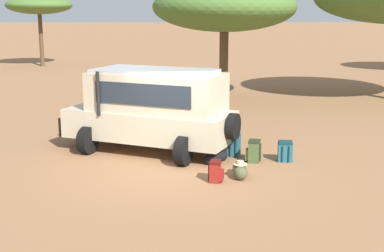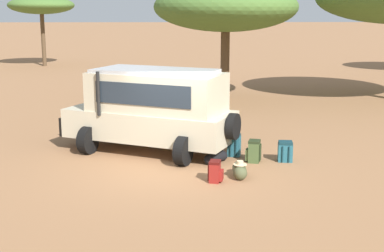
{
  "view_description": "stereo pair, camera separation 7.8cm",
  "coord_description": "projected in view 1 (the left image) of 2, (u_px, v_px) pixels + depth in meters",
  "views": [
    {
      "loc": [
        0.03,
        -13.38,
        4.12
      ],
      "look_at": [
        0.63,
        0.84,
        1.0
      ],
      "focal_mm": 50.0,
      "sensor_mm": 36.0,
      "label": 1
    },
    {
      "loc": [
        0.11,
        -13.39,
        4.12
      ],
      "look_at": [
        0.63,
        0.84,
        1.0
      ],
      "focal_mm": 50.0,
      "sensor_mm": 36.0,
      "label": 2
    }
  ],
  "objects": [
    {
      "name": "backpack_near_rear_wheel",
      "position": [
        285.0,
        151.0,
        14.75
      ],
      "size": [
        0.43,
        0.46,
        0.57
      ],
      "color": "#235B6B",
      "rests_on": "ground_plane"
    },
    {
      "name": "backpack_beside_front_wheel",
      "position": [
        254.0,
        151.0,
        14.69
      ],
      "size": [
        0.46,
        0.46,
        0.61
      ],
      "color": "#42562D",
      "rests_on": "ground_plane"
    },
    {
      "name": "ground_plane",
      "position": [
        169.0,
        170.0,
        13.94
      ],
      "size": [
        320.0,
        320.0,
        0.0
      ],
      "primitive_type": "plane",
      "color": "#936642"
    },
    {
      "name": "duffel_bag_low_black_case",
      "position": [
        240.0,
        170.0,
        13.38
      ],
      "size": [
        0.37,
        0.84,
        0.45
      ],
      "color": "#4C5133",
      "rests_on": "ground_plane"
    },
    {
      "name": "backpack_cluster_center",
      "position": [
        216.0,
        172.0,
        12.99
      ],
      "size": [
        0.4,
        0.4,
        0.53
      ],
      "color": "maroon",
      "rests_on": "ground_plane"
    },
    {
      "name": "acacia_tree_left_mid",
      "position": [
        39.0,
        6.0,
        38.58
      ],
      "size": [
        4.74,
        4.66,
        5.03
      ],
      "color": "brown",
      "rests_on": "ground_plane"
    },
    {
      "name": "duffel_bag_soft_canvas",
      "position": [
        216.0,
        157.0,
        14.63
      ],
      "size": [
        0.68,
        0.66,
        0.39
      ],
      "color": "black",
      "rests_on": "ground_plane"
    },
    {
      "name": "backpack_outermost",
      "position": [
        234.0,
        145.0,
        15.27
      ],
      "size": [
        0.42,
        0.46,
        0.65
      ],
      "color": "#235B6B",
      "rests_on": "ground_plane"
    },
    {
      "name": "acacia_tree_centre_back",
      "position": [
        224.0,
        7.0,
        24.19
      ],
      "size": [
        6.53,
        6.65,
        5.33
      ],
      "color": "brown",
      "rests_on": "ground_plane"
    },
    {
      "name": "safari_vehicle",
      "position": [
        152.0,
        108.0,
        15.54
      ],
      "size": [
        5.36,
        3.9,
        2.44
      ],
      "color": "beige",
      "rests_on": "ground_plane"
    }
  ]
}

